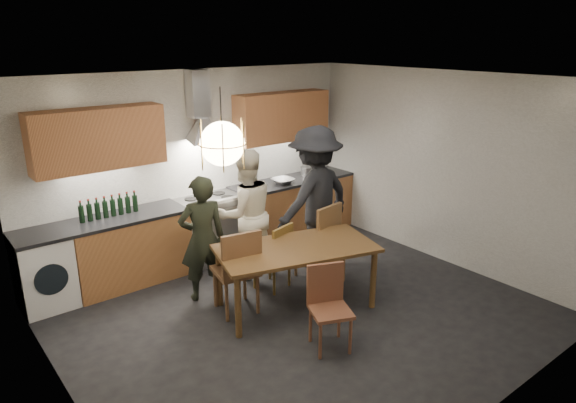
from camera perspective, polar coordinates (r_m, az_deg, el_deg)
ground at (r=6.01m, az=1.30°, el=-12.16°), size 5.00×5.00×0.00m
room_shell at (r=5.37m, az=1.42°, el=3.81°), size 5.02×4.52×2.61m
counter_run at (r=7.29m, az=-8.41°, el=-2.86°), size 5.00×0.62×0.90m
range_stove at (r=7.28m, az=-8.54°, el=-2.97°), size 0.90×0.60×0.92m
wall_fixtures at (r=7.01m, az=-9.59°, el=8.31°), size 4.30×0.54×1.10m
pendant_lamp at (r=4.63m, az=-7.32°, el=6.38°), size 0.43×0.43×0.70m
dining_table at (r=5.84m, az=0.90°, el=-5.83°), size 1.95×1.34×0.75m
chair_back_left at (r=5.74m, az=-5.53°, el=-7.22°), size 0.54×0.54×1.02m
chair_back_mid at (r=6.31m, az=-1.26°, el=-5.71°), size 0.47×0.47×0.85m
chair_back_right at (r=6.57m, az=3.79°, el=-3.86°), size 0.52×0.52×1.01m
chair_front at (r=5.24m, az=4.47°, el=-10.93°), size 0.51×0.51×0.85m
person_left at (r=6.08m, az=-9.48°, el=-4.10°), size 0.63×0.49×1.52m
person_mid at (r=6.58m, az=-4.76°, el=-1.40°), size 0.92×0.78×1.69m
person_right at (r=6.84m, az=2.99°, el=0.42°), size 1.31×0.84×1.92m
mixing_bowl at (r=7.68m, az=-0.58°, el=2.28°), size 0.34×0.34×0.08m
stock_pot at (r=8.13m, az=2.09°, el=3.35°), size 0.20×0.20×0.13m
wine_bottles at (r=6.63m, az=-19.28°, el=-0.50°), size 0.73×0.06×0.27m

